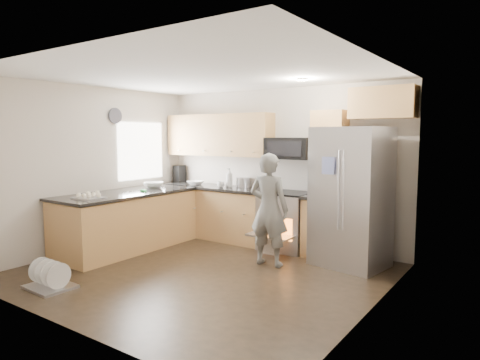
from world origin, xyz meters
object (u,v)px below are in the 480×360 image
Objects in this scene: dish_rack at (50,281)px; refrigerator at (351,197)px; stove_range at (286,208)px; person at (269,209)px.

refrigerator is at bearing 48.22° from dish_rack.
person is (0.20, -0.87, 0.12)m from stove_range.
person is 2.93m from dish_rack.
person is at bearing -77.01° from stove_range.
stove_range is 0.92× the size of refrigerator.
stove_range is 3.55m from dish_rack.
person is 2.79× the size of dish_rack.
person reaches higher than dish_rack.
dish_rack is (-1.47, -3.18, -0.58)m from stove_range.
refrigerator reaches higher than dish_rack.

